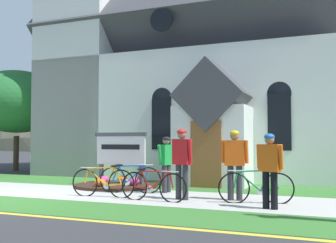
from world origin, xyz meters
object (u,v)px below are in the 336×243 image
at_px(yard_deciduous_tree, 17,102).
at_px(bicycle_black, 256,187).
at_px(church_sign, 121,151).
at_px(cyclist_in_white_jersey, 235,159).
at_px(cyclist_in_blue_jersey, 270,165).
at_px(bicycle_green, 153,186).
at_px(bicycle_yellow, 103,182).
at_px(bicycle_silver, 130,179).
at_px(cyclist_in_green_jersey, 182,158).
at_px(cyclist_in_orange_jersey, 166,160).

bearing_deg(yard_deciduous_tree, bicycle_black, -25.16).
relative_size(church_sign, cyclist_in_white_jersey, 1.09).
height_order(cyclist_in_blue_jersey, yard_deciduous_tree, yard_deciduous_tree).
xyz_separation_m(bicycle_black, cyclist_in_white_jersey, (-0.58, 0.30, 0.64)).
relative_size(cyclist_in_white_jersey, yard_deciduous_tree, 0.36).
relative_size(bicycle_green, yard_deciduous_tree, 0.36).
distance_m(bicycle_yellow, yard_deciduous_tree, 11.08).
relative_size(bicycle_black, cyclist_in_blue_jersey, 1.05).
height_order(bicycle_silver, cyclist_in_green_jersey, cyclist_in_green_jersey).
bearing_deg(bicycle_yellow, cyclist_in_blue_jersey, -3.80).
xyz_separation_m(bicycle_black, bicycle_yellow, (-3.91, -0.39, -0.00)).
distance_m(cyclist_in_green_jersey, yard_deciduous_tree, 12.47).
height_order(bicycle_yellow, cyclist_in_white_jersey, cyclist_in_white_jersey).
bearing_deg(cyclist_in_orange_jersey, bicycle_black, -21.21).
bearing_deg(cyclist_in_green_jersey, bicycle_yellow, -171.32).
xyz_separation_m(bicycle_yellow, cyclist_in_orange_jersey, (1.20, 1.44, 0.53)).
xyz_separation_m(bicycle_silver, bicycle_green, (1.23, -1.16, -0.02)).
distance_m(cyclist_in_white_jersey, cyclist_in_green_jersey, 1.31).
bearing_deg(bicycle_yellow, bicycle_black, 5.62).
height_order(bicycle_black, cyclist_in_white_jersey, cyclist_in_white_jersey).
bearing_deg(bicycle_black, church_sign, 156.53).
bearing_deg(church_sign, bicycle_black, -23.47).
bearing_deg(yard_deciduous_tree, church_sign, -26.15).
height_order(bicycle_green, yard_deciduous_tree, yard_deciduous_tree).
distance_m(bicycle_silver, cyclist_in_orange_jersey, 1.15).
bearing_deg(church_sign, cyclist_in_orange_jersey, -26.41).
relative_size(bicycle_green, cyclist_in_blue_jersey, 1.08).
distance_m(bicycle_green, cyclist_in_orange_jersey, 1.74).
xyz_separation_m(cyclist_in_white_jersey, cyclist_in_blue_jersey, (0.99, -0.97, -0.08)).
relative_size(bicycle_silver, bicycle_black, 1.01).
distance_m(bicycle_green, cyclist_in_blue_jersey, 2.87).
bearing_deg(yard_deciduous_tree, cyclist_in_orange_jersey, -26.20).
distance_m(bicycle_black, bicycle_yellow, 3.93).
bearing_deg(bicycle_black, cyclist_in_white_jersey, 152.57).
height_order(bicycle_silver, cyclist_in_orange_jersey, cyclist_in_orange_jersey).
bearing_deg(cyclist_in_orange_jersey, cyclist_in_white_jersey, -19.44).
bearing_deg(bicycle_black, cyclist_in_orange_jersey, 158.79).
distance_m(cyclist_in_white_jersey, yard_deciduous_tree, 13.41).
relative_size(bicycle_black, bicycle_green, 0.97).
relative_size(bicycle_yellow, cyclist_in_white_jersey, 1.04).
bearing_deg(cyclist_in_orange_jersey, cyclist_in_blue_jersey, -28.93).
height_order(bicycle_yellow, yard_deciduous_tree, yard_deciduous_tree).
bearing_deg(bicycle_green, cyclist_in_blue_jersey, -2.14).
bearing_deg(cyclist_in_green_jersey, cyclist_in_orange_jersey, 128.16).
xyz_separation_m(cyclist_in_white_jersey, yard_deciduous_tree, (-11.97, 5.59, 2.33)).
relative_size(church_sign, yard_deciduous_tree, 0.39).
height_order(cyclist_in_white_jersey, yard_deciduous_tree, yard_deciduous_tree).
xyz_separation_m(bicycle_black, cyclist_in_green_jersey, (-1.83, -0.07, 0.67)).
bearing_deg(bicycle_silver, church_sign, 126.95).
bearing_deg(cyclist_in_white_jersey, bicycle_black, -27.43).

